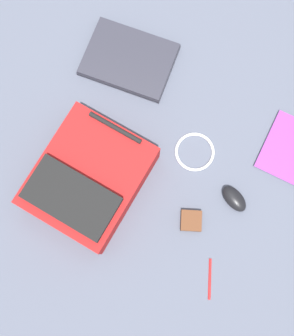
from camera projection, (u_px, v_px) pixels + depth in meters
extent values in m
plane|color=#4C5160|center=(155.00, 162.00, 1.52)|extent=(3.59, 3.59, 0.00)
cube|color=maroon|center=(89.00, 178.00, 1.45)|extent=(0.42, 0.47, 0.12)
cube|color=black|center=(71.00, 198.00, 1.35)|extent=(0.33, 0.23, 0.03)
cylinder|color=black|center=(115.00, 128.00, 1.41)|extent=(0.20, 0.07, 0.02)
cube|color=#24242C|center=(129.00, 60.00, 1.59)|extent=(0.35, 0.27, 0.02)
cube|color=#2D2D38|center=(129.00, 58.00, 1.57)|extent=(0.34, 0.27, 0.01)
cube|color=silver|center=(288.00, 148.00, 1.53)|extent=(0.21, 0.26, 0.01)
cube|color=purple|center=(289.00, 148.00, 1.52)|extent=(0.22, 0.27, 0.00)
ellipsoid|color=black|center=(234.00, 199.00, 1.47)|extent=(0.12, 0.11, 0.04)
torus|color=silver|center=(195.00, 152.00, 1.52)|extent=(0.14, 0.14, 0.01)
cylinder|color=red|center=(210.00, 279.00, 1.43)|extent=(0.04, 0.14, 0.01)
cube|color=#59331E|center=(191.00, 221.00, 1.47)|extent=(0.09, 0.09, 0.03)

